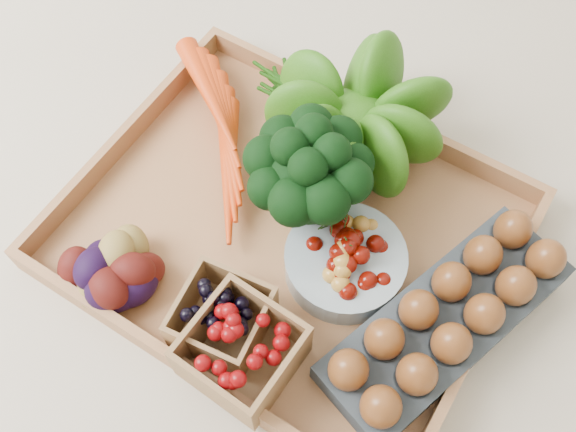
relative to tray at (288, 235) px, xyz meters
The scene contains 10 objects.
ground 0.01m from the tray, ahead, with size 4.00×4.00×0.00m, color beige.
tray is the anchor object (origin of this frame).
carrots 0.16m from the tray, 154.45° to the left, with size 0.22×0.16×0.05m, color #E43D0D, non-canonical shape.
lettuce 0.18m from the tray, 88.87° to the left, with size 0.16×0.16×0.16m, color #23560D.
broccoli 0.08m from the tray, 79.31° to the left, with size 0.16×0.16×0.13m, color black, non-canonical shape.
cherry_bowl 0.09m from the tray, ahead, with size 0.15×0.15×0.04m, color #8C9EA5.
egg_carton 0.23m from the tray, ahead, with size 0.11×0.33×0.04m, color #353D43.
potatoes 0.23m from the tray, 129.26° to the right, with size 0.15×0.15×0.09m, color #390B09, non-canonical shape.
punnet_blackberry 0.16m from the tray, 88.56° to the right, with size 0.10×0.10×0.07m, color black.
punnet_raspberry 0.19m from the tray, 74.86° to the right, with size 0.12×0.12×0.08m, color #6B0406.
Camera 1 is at (0.21, -0.33, 0.77)m, focal length 40.00 mm.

